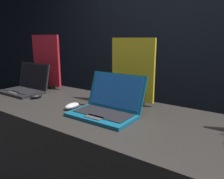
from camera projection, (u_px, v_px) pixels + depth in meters
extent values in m
cube|color=black|center=(182.00, 33.00, 2.25)|extent=(8.00, 0.05, 2.80)
cube|color=#282623|center=(111.00, 177.00, 1.46)|extent=(2.32, 0.75, 0.90)
cube|color=black|center=(21.00, 92.00, 1.83)|extent=(0.38, 0.22, 0.02)
cube|color=black|center=(23.00, 90.00, 1.84)|extent=(0.33, 0.16, 0.00)
cube|color=#3F3F42|center=(13.00, 92.00, 1.78)|extent=(0.11, 0.05, 0.00)
cube|color=black|center=(34.00, 76.00, 1.92)|extent=(0.38, 0.06, 0.22)
cube|color=black|center=(33.00, 76.00, 1.91)|extent=(0.34, 0.05, 0.19)
ellipsoid|color=black|center=(36.00, 96.00, 1.68)|extent=(0.06, 0.10, 0.03)
cube|color=black|center=(48.00, 86.00, 2.06)|extent=(0.19, 0.07, 0.02)
cube|color=red|center=(46.00, 60.00, 2.00)|extent=(0.35, 0.02, 0.46)
cube|color=#0F5170|center=(102.00, 116.00, 1.27)|extent=(0.39, 0.23, 0.02)
cube|color=black|center=(104.00, 113.00, 1.28)|extent=(0.35, 0.16, 0.00)
cube|color=#3F3F42|center=(94.00, 117.00, 1.22)|extent=(0.11, 0.05, 0.00)
cube|color=#0F5170|center=(116.00, 91.00, 1.37)|extent=(0.39, 0.09, 0.22)
cube|color=#194C99|center=(116.00, 91.00, 1.36)|extent=(0.35, 0.07, 0.19)
ellipsoid|color=#B2B2B7|center=(72.00, 106.00, 1.43)|extent=(0.06, 0.12, 0.04)
cube|color=black|center=(132.00, 101.00, 1.56)|extent=(0.18, 0.07, 0.02)
cube|color=gold|center=(133.00, 70.00, 1.50)|extent=(0.33, 0.02, 0.43)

